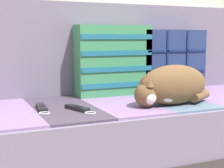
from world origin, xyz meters
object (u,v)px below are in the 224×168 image
throw_pillow_quilted (171,61)px  game_remote_far (42,108)px  sleeping_cat (171,86)px  couch (137,136)px  throw_pillow_striped (113,60)px  game_remote_near (78,108)px

throw_pillow_quilted → game_remote_far: size_ratio=2.11×
throw_pillow_quilted → sleeping_cat: (-0.26, -0.39, -0.09)m
couch → throw_pillow_striped: (-0.06, 0.18, 0.40)m
game_remote_near → game_remote_far: 0.17m
throw_pillow_quilted → sleeping_cat: bearing=-123.1°
throw_pillow_striped → game_remote_far: (-0.47, -0.25, -0.19)m
throw_pillow_striped → couch: bearing=-71.2°
game_remote_far → throw_pillow_striped: bearing=28.3°
throw_pillow_striped → sleeping_cat: 0.43m
throw_pillow_quilted → game_remote_near: size_ratio=2.18×
sleeping_cat → game_remote_near: size_ratio=2.32×
throw_pillow_striped → sleeping_cat: (0.13, -0.39, -0.11)m
throw_pillow_striped → game_remote_near: bearing=-133.8°
couch → game_remote_far: 0.57m
throw_pillow_quilted → sleeping_cat: 0.48m
couch → throw_pillow_striped: 0.45m
couch → throw_pillow_striped: bearing=108.8°
couch → throw_pillow_quilted: bearing=29.2°
couch → sleeping_cat: size_ratio=3.99×
throw_pillow_striped → sleeping_cat: size_ratio=0.96×
sleeping_cat → game_remote_near: sleeping_cat is taller
throw_pillow_striped → game_remote_far: bearing=-151.7°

